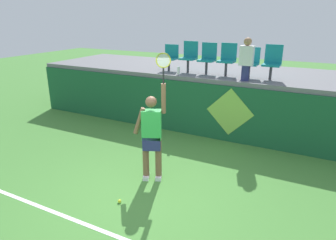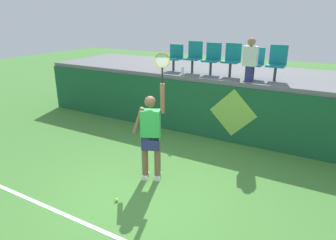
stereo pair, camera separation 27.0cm
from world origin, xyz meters
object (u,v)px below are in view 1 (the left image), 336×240
(water_bottle, at_px, (179,71))
(stadium_chair_2, at_px, (208,57))
(stadium_chair_0, at_px, (170,56))
(tennis_player, at_px, (152,134))
(stadium_chair_5, at_px, (272,61))
(stadium_chair_4, at_px, (250,61))
(stadium_chair_3, at_px, (227,58))
(tennis_ball, at_px, (120,201))
(spectator_0, at_px, (246,59))
(stadium_chair_1, at_px, (189,55))

(water_bottle, relative_size, stadium_chair_2, 0.28)
(stadium_chair_0, relative_size, stadium_chair_2, 0.89)
(tennis_player, xyz_separation_m, stadium_chair_0, (-1.34, 3.40, 1.06))
(stadium_chair_2, xyz_separation_m, stadium_chair_5, (1.76, 0.00, 0.01))
(stadium_chair_2, relative_size, stadium_chair_4, 1.09)
(tennis_player, xyz_separation_m, stadium_chair_3, (0.43, 3.41, 1.12))
(tennis_ball, relative_size, stadium_chair_5, 0.07)
(stadium_chair_2, bearing_deg, spectator_0, -21.16)
(tennis_ball, xyz_separation_m, stadium_chair_3, (0.52, 4.45, 2.08))
(tennis_player, distance_m, tennis_ball, 1.42)
(tennis_player, bearing_deg, water_bottle, 105.34)
(stadium_chair_3, distance_m, spectator_0, 0.79)
(stadium_chair_1, bearing_deg, tennis_player, -78.20)
(stadium_chair_4, bearing_deg, stadium_chair_5, 0.78)
(stadium_chair_4, bearing_deg, stadium_chair_2, 179.75)
(stadium_chair_3, bearing_deg, tennis_player, -97.19)
(tennis_ball, height_order, stadium_chair_4, stadium_chair_4)
(stadium_chair_1, xyz_separation_m, stadium_chair_5, (2.33, 0.00, -0.01))
(stadium_chair_5, bearing_deg, stadium_chair_4, -179.22)
(stadium_chair_2, relative_size, stadium_chair_5, 0.98)
(tennis_ball, height_order, stadium_chair_0, stadium_chair_0)
(stadium_chair_3, bearing_deg, stadium_chair_4, -0.48)
(stadium_chair_1, bearing_deg, stadium_chair_4, -0.18)
(stadium_chair_0, xyz_separation_m, stadium_chair_5, (2.96, 0.01, 0.05))
(tennis_player, bearing_deg, stadium_chair_3, 82.81)
(tennis_player, relative_size, spectator_0, 2.40)
(tennis_player, xyz_separation_m, stadium_chair_2, (-0.14, 3.41, 1.11))
(stadium_chair_0, xyz_separation_m, stadium_chair_4, (2.40, 0.00, 0.01))
(tennis_player, height_order, stadium_chair_3, tennis_player)
(stadium_chair_0, bearing_deg, stadium_chair_5, 0.20)
(stadium_chair_2, bearing_deg, tennis_ball, -89.41)
(stadium_chair_3, bearing_deg, water_bottle, -154.88)
(stadium_chair_5, bearing_deg, stadium_chair_3, -179.88)
(tennis_ball, distance_m, stadium_chair_0, 5.04)
(water_bottle, height_order, stadium_chair_4, stadium_chair_4)
(stadium_chair_2, bearing_deg, stadium_chair_4, -0.25)
(stadium_chair_1, bearing_deg, stadium_chair_0, -179.27)
(stadium_chair_2, height_order, stadium_chair_4, stadium_chair_2)
(stadium_chair_0, bearing_deg, tennis_ball, -74.37)
(tennis_player, relative_size, water_bottle, 10.85)
(stadium_chair_1, bearing_deg, stadium_chair_5, 0.05)
(tennis_player, height_order, stadium_chair_2, tennis_player)
(tennis_ball, relative_size, water_bottle, 0.28)
(stadium_chair_0, distance_m, stadium_chair_2, 1.20)
(stadium_chair_2, xyz_separation_m, stadium_chair_3, (0.57, -0.00, 0.01))
(stadium_chair_4, height_order, spectator_0, spectator_0)
(tennis_ball, height_order, water_bottle, water_bottle)
(water_bottle, bearing_deg, stadium_chair_0, 134.86)
(stadium_chair_3, bearing_deg, stadium_chair_0, -179.75)
(tennis_player, xyz_separation_m, stadium_chair_4, (1.06, 3.40, 1.07))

